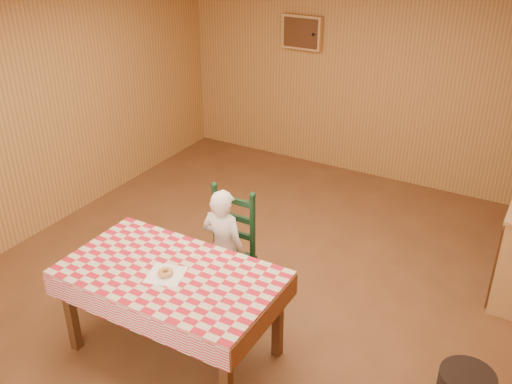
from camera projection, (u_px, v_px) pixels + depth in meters
ground at (245, 292)px, 5.27m from camera, size 6.00×6.00×0.00m
cabin_walls at (275, 85)px, 4.85m from camera, size 5.10×6.05×2.65m
dining_table at (171, 281)px, 4.27m from camera, size 1.66×0.96×0.77m
ladder_chair at (227, 251)px, 4.96m from camera, size 0.44×0.40×1.08m
seated_child at (224, 248)px, 4.89m from camera, size 0.41×0.27×1.12m
napkin at (166, 275)px, 4.20m from camera, size 0.32×0.32×0.00m
donut at (166, 272)px, 4.19m from camera, size 0.14×0.14×0.04m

